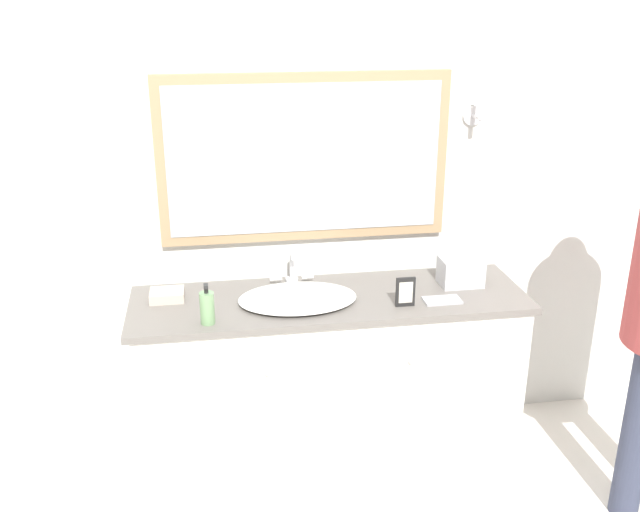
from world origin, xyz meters
name	(u,v)px	position (x,y,z in m)	size (l,w,h in m)	color
ground_plane	(340,493)	(0.00, 0.00, 0.00)	(14.00, 14.00, 0.00)	silver
wall_back	(319,186)	(0.00, 0.59, 1.28)	(8.00, 0.18, 2.55)	silver
vanity_counter	(329,379)	(0.00, 0.29, 0.42)	(1.78, 0.55, 0.84)	silver
sink_basin	(297,297)	(-0.15, 0.27, 0.86)	(0.53, 0.42, 0.17)	white
soap_bottle	(207,307)	(-0.55, 0.11, 0.92)	(0.06, 0.06, 0.18)	#709966
appliance_box	(461,272)	(0.63, 0.34, 0.91)	(0.19, 0.14, 0.13)	#BCBCC1
picture_frame	(405,292)	(0.31, 0.15, 0.91)	(0.09, 0.01, 0.13)	black
hand_towel_near_sink	(167,295)	(-0.72, 0.38, 0.86)	(0.15, 0.12, 0.04)	#B7A899
metal_tray	(442,300)	(0.48, 0.17, 0.85)	(0.17, 0.09, 0.01)	#ADADB2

